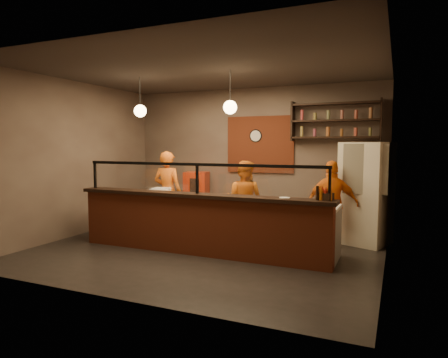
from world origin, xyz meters
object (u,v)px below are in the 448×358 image
at_px(wall_clock, 256,136).
at_px(red_cooler, 197,198).
at_px(cook_mid, 244,201).
at_px(pepper_mill, 317,193).
at_px(pizza_dough, 216,198).
at_px(cook_left, 168,192).
at_px(condiment_caddy, 326,196).
at_px(cook_right, 332,204).
at_px(fridge, 366,193).

height_order(wall_clock, red_cooler, wall_clock).
bearing_deg(cook_mid, pepper_mill, 147.09).
distance_m(cook_mid, pizza_dough, 0.75).
bearing_deg(cook_mid, wall_clock, -74.80).
bearing_deg(cook_left, pepper_mill, 157.64).
height_order(red_cooler, pizza_dough, red_cooler).
height_order(cook_left, condiment_caddy, cook_left).
bearing_deg(red_cooler, cook_left, -106.10).
xyz_separation_m(pizza_dough, condiment_caddy, (2.10, -0.55, 0.21)).
relative_size(cook_right, pepper_mill, 7.45).
relative_size(pizza_dough, pepper_mill, 2.43).
xyz_separation_m(wall_clock, pizza_dough, (-0.04, -2.15, -1.19)).
bearing_deg(cook_right, fridge, -153.13).
relative_size(cook_left, pepper_mill, 8.15).
bearing_deg(cook_mid, red_cooler, -30.53).
bearing_deg(red_cooler, cook_mid, -46.63).
height_order(fridge, pizza_dough, fridge).
bearing_deg(red_cooler, pepper_mill, -47.84).
relative_size(cook_left, cook_mid, 1.11).
height_order(cook_right, condiment_caddy, cook_right).
height_order(cook_left, pepper_mill, cook_left).
bearing_deg(pizza_dough, pepper_mill, -16.88).
bearing_deg(red_cooler, wall_clock, 0.95).
relative_size(wall_clock, fridge, 0.15).
relative_size(cook_left, red_cooler, 1.41).
bearing_deg(cook_left, wall_clock, -137.10).
height_order(cook_right, fridge, fridge).
relative_size(wall_clock, cook_mid, 0.19).
bearing_deg(red_cooler, condiment_caddy, -46.26).
height_order(cook_mid, pizza_dough, cook_mid).
distance_m(fridge, pepper_mill, 2.03).
xyz_separation_m(cook_right, red_cooler, (-3.34, 1.01, -0.18)).
height_order(cook_left, cook_right, cook_left).
relative_size(wall_clock, cook_right, 0.19).
xyz_separation_m(fridge, red_cooler, (-3.89, 0.50, -0.35)).
height_order(cook_right, pepper_mill, cook_right).
height_order(pizza_dough, pepper_mill, pepper_mill).
xyz_separation_m(cook_left, cook_mid, (1.76, -0.00, -0.09)).
xyz_separation_m(fridge, condiment_caddy, (-0.44, -1.88, 0.14)).
bearing_deg(condiment_caddy, fridge, 76.86).
distance_m(cook_right, condiment_caddy, 1.42).
xyz_separation_m(cook_left, pepper_mill, (3.42, -1.27, 0.29)).
xyz_separation_m(cook_right, pepper_mill, (-0.01, -1.43, 0.37)).
distance_m(cook_right, pizza_dough, 2.16).
height_order(wall_clock, cook_left, wall_clock).
distance_m(cook_right, pepper_mill, 1.48).
relative_size(cook_mid, condiment_caddy, 8.08).
bearing_deg(cook_mid, cook_left, 4.35).
relative_size(wall_clock, red_cooler, 0.24).
height_order(red_cooler, pepper_mill, pepper_mill).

